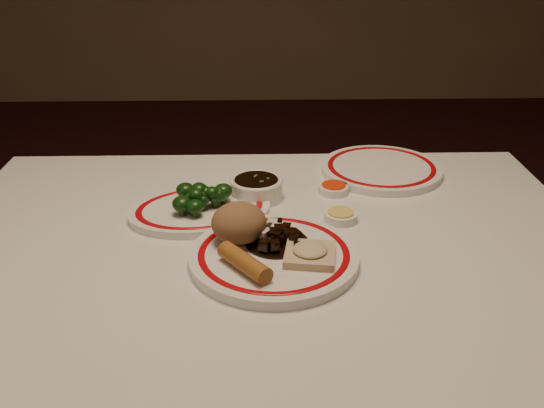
{
  "coord_description": "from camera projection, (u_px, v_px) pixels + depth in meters",
  "views": [
    {
      "loc": [
        -0.01,
        -0.92,
        1.28
      ],
      "look_at": [
        0.01,
        0.07,
        0.8
      ],
      "focal_mm": 40.0,
      "sensor_mm": 36.0,
      "label": 1
    }
  ],
  "objects": [
    {
      "name": "sweet_sour_dish",
      "position": [
        334.0,
        189.0,
        1.26
      ],
      "size": [
        0.06,
        0.06,
        0.02
      ],
      "color": "white",
      "rests_on": "dining_table"
    },
    {
      "name": "stirfry_heap",
      "position": [
        278.0,
        238.0,
        1.03
      ],
      "size": [
        0.11,
        0.11,
        0.03
      ],
      "color": "black",
      "rests_on": "main_plate"
    },
    {
      "name": "spring_roll",
      "position": [
        245.0,
        263.0,
        0.95
      ],
      "size": [
        0.09,
        0.1,
        0.03
      ],
      "primitive_type": "cylinder",
      "rotation": [
        1.57,
        0.0,
        0.65
      ],
      "color": "#9E6526",
      "rests_on": "main_plate"
    },
    {
      "name": "far_plate",
      "position": [
        381.0,
        169.0,
        1.36
      ],
      "size": [
        0.34,
        0.34,
        0.02
      ],
      "color": "white",
      "rests_on": "dining_table"
    },
    {
      "name": "soy_bowl",
      "position": [
        256.0,
        189.0,
        1.24
      ],
      "size": [
        0.11,
        0.11,
        0.04
      ],
      "color": "white",
      "rests_on": "dining_table"
    },
    {
      "name": "rice_mound",
      "position": [
        239.0,
        223.0,
        1.03
      ],
      "size": [
        0.1,
        0.1,
        0.07
      ],
      "primitive_type": "ellipsoid",
      "color": "brown",
      "rests_on": "main_plate"
    },
    {
      "name": "broccoli_pile",
      "position": [
        201.0,
        196.0,
        1.16
      ],
      "size": [
        0.11,
        0.11,
        0.05
      ],
      "color": "#23471C",
      "rests_on": "broccoli_plate"
    },
    {
      "name": "fried_wonton",
      "position": [
        310.0,
        253.0,
        0.99
      ],
      "size": [
        0.09,
        0.09,
        0.02
      ],
      "color": "#C7B48C",
      "rests_on": "main_plate"
    },
    {
      "name": "broccoli_plate",
      "position": [
        200.0,
        210.0,
        1.17
      ],
      "size": [
        0.31,
        0.29,
        0.02
      ],
      "color": "white",
      "rests_on": "dining_table"
    },
    {
      "name": "mustard_dish",
      "position": [
        341.0,
        216.0,
        1.15
      ],
      "size": [
        0.06,
        0.06,
        0.02
      ],
      "color": "white",
      "rests_on": "dining_table"
    },
    {
      "name": "main_plate",
      "position": [
        274.0,
        257.0,
        1.01
      ],
      "size": [
        0.28,
        0.28,
        0.02
      ],
      "color": "white",
      "rests_on": "dining_table"
    },
    {
      "name": "dining_table",
      "position": [
        267.0,
        291.0,
        1.1
      ],
      "size": [
        1.2,
        0.9,
        0.75
      ],
      "color": "white",
      "rests_on": "ground"
    }
  ]
}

